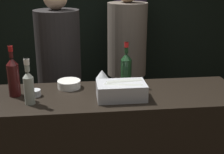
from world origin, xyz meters
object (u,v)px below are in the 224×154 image
object	(u,v)px
ice_bin_with_bottles	(122,90)
person_blond_tee	(127,58)
person_in_hoodie	(129,44)
white_wine_bottle	(29,85)
red_wine_bottle_burgundy	(126,68)
bowl_white	(69,84)
wine_glass	(102,75)
red_wine_bottle_tall	(13,76)
candle_votive	(35,93)
person_grey_polo	(59,71)

from	to	relation	value
ice_bin_with_bottles	person_blond_tee	world-z (taller)	person_blond_tee
person_in_hoodie	person_blond_tee	size ratio (longest dim) A/B	1.01
person_blond_tee	white_wine_bottle	bearing A→B (deg)	-117.03
ice_bin_with_bottles	red_wine_bottle_burgundy	world-z (taller)	red_wine_bottle_burgundy
bowl_white	red_wine_bottle_burgundy	xyz separation A→B (m)	(0.44, 0.02, 0.10)
wine_glass	person_blond_tee	world-z (taller)	person_blond_tee
ice_bin_with_bottles	person_blond_tee	xyz separation A→B (m)	(0.21, 1.09, -0.08)
red_wine_bottle_burgundy	person_blond_tee	xyz separation A→B (m)	(0.14, 0.81, -0.15)
red_wine_bottle_tall	person_blond_tee	world-z (taller)	person_blond_tee
bowl_white	red_wine_bottle_tall	size ratio (longest dim) A/B	0.48
wine_glass	red_wine_bottle_burgundy	bearing A→B (deg)	18.41
ice_bin_with_bottles	person_in_hoodie	world-z (taller)	person_in_hoodie
white_wine_bottle	person_blond_tee	size ratio (longest dim) A/B	0.18
candle_votive	red_wine_bottle_tall	size ratio (longest dim) A/B	0.21
candle_votive	red_wine_bottle_burgundy	size ratio (longest dim) A/B	0.23
red_wine_bottle_tall	white_wine_bottle	bearing A→B (deg)	-52.07
person_grey_polo	wine_glass	bearing A→B (deg)	-11.16
red_wine_bottle_burgundy	person_in_hoodie	bearing A→B (deg)	79.33
wine_glass	ice_bin_with_bottles	bearing A→B (deg)	-60.94
candle_votive	white_wine_bottle	bearing A→B (deg)	-98.15
wine_glass	white_wine_bottle	xyz separation A→B (m)	(-0.50, -0.24, 0.03)
candle_votive	wine_glass	bearing A→B (deg)	11.91
ice_bin_with_bottles	red_wine_bottle_tall	size ratio (longest dim) A/B	0.93
candle_votive	person_grey_polo	distance (m)	0.71
candle_votive	red_wine_bottle_burgundy	bearing A→B (deg)	13.79
ice_bin_with_bottles	bowl_white	world-z (taller)	ice_bin_with_bottles
candle_votive	person_in_hoodie	world-z (taller)	person_in_hoodie
red_wine_bottle_tall	person_grey_polo	distance (m)	0.75
bowl_white	candle_votive	size ratio (longest dim) A/B	2.27
person_in_hoodie	person_blond_tee	xyz separation A→B (m)	(-0.13, -0.63, -0.01)
ice_bin_with_bottles	white_wine_bottle	bearing A→B (deg)	-177.70
ice_bin_with_bottles	bowl_white	distance (m)	0.45
wine_glass	red_wine_bottle_burgundy	size ratio (longest dim) A/B	0.43
candle_votive	red_wine_bottle_tall	xyz separation A→B (m)	(-0.14, 0.03, 0.12)
bowl_white	white_wine_bottle	xyz separation A→B (m)	(-0.25, -0.28, 0.10)
ice_bin_with_bottles	person_in_hoodie	size ratio (longest dim) A/B	0.19
red_wine_bottle_burgundy	person_blond_tee	bearing A→B (deg)	80.40
person_grey_polo	red_wine_bottle_tall	bearing A→B (deg)	-64.19
ice_bin_with_bottles	person_blond_tee	distance (m)	1.11
wine_glass	person_grey_polo	xyz separation A→B (m)	(-0.35, 0.59, -0.14)
bowl_white	wine_glass	xyz separation A→B (m)	(0.25, -0.04, 0.08)
bowl_white	person_in_hoodie	world-z (taller)	person_in_hoodie
white_wine_bottle	red_wine_bottle_burgundy	distance (m)	0.76
white_wine_bottle	person_in_hoodie	distance (m)	2.00
bowl_white	person_grey_polo	distance (m)	0.57
ice_bin_with_bottles	person_blond_tee	bearing A→B (deg)	79.04
candle_votive	white_wine_bottle	xyz separation A→B (m)	(-0.02, -0.14, 0.11)
ice_bin_with_bottles	person_blond_tee	size ratio (longest dim) A/B	0.19
candle_votive	person_blond_tee	bearing A→B (deg)	50.27
wine_glass	candle_votive	world-z (taller)	wine_glass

